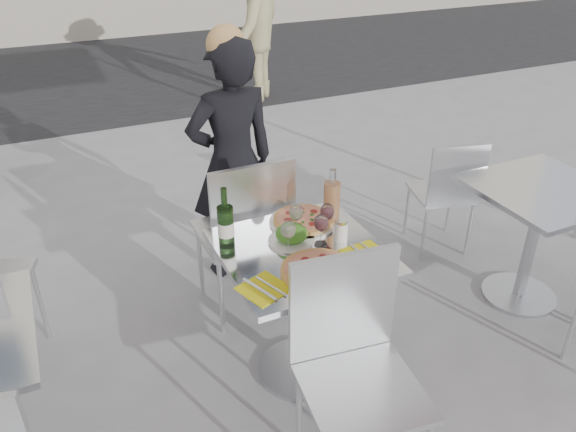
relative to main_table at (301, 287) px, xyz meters
name	(u,v)px	position (x,y,z in m)	size (l,w,h in m)	color
ground	(300,370)	(0.00, 0.00, -0.54)	(80.00, 80.00, 0.00)	slate
street_asphalt	(104,69)	(0.00, 6.50, -0.54)	(24.00, 5.00, 0.00)	black
main_table	(301,287)	(0.00, 0.00, 0.00)	(0.72, 0.72, 0.75)	#B7BABF
side_table_right	(537,221)	(1.50, 0.00, 0.00)	(0.72, 0.72, 0.75)	#B7BABF
chair_far	(247,227)	(-0.07, 0.54, 0.06)	(0.46, 0.47, 1.01)	silver
chair_near	(353,356)	(-0.04, -0.54, 0.04)	(0.50, 0.51, 0.99)	silver
side_chair_rfar	(448,188)	(1.38, 0.62, -0.05)	(0.46, 0.47, 0.83)	silver
woman_diner	(232,163)	(0.03, 1.02, 0.22)	(0.55, 0.36, 1.52)	black
pedestrian_b	(253,23)	(1.49, 4.33, 0.35)	(1.15, 0.66, 1.79)	#968D61
pizza_near	(320,271)	(-0.01, -0.19, 0.22)	(0.34, 0.34, 0.02)	#DAA655
pizza_far	(303,220)	(0.11, 0.21, 0.23)	(0.33, 0.33, 0.03)	white
salad_plate	(292,235)	(-0.01, 0.08, 0.25)	(0.22, 0.22, 0.09)	white
wine_bottle	(226,224)	(-0.30, 0.18, 0.32)	(0.07, 0.08, 0.29)	#264D1D
carafe	(332,202)	(0.24, 0.16, 0.33)	(0.08, 0.08, 0.29)	tan
sugar_shaker	(341,230)	(0.20, 0.00, 0.26)	(0.06, 0.06, 0.11)	white
wineglass_white_a	(288,231)	(-0.06, 0.02, 0.32)	(0.07, 0.07, 0.16)	white
wineglass_white_b	(296,213)	(0.04, 0.14, 0.32)	(0.07, 0.07, 0.16)	white
wineglass_red_a	(321,224)	(0.10, 0.01, 0.32)	(0.07, 0.07, 0.16)	white
wineglass_red_b	(327,213)	(0.17, 0.09, 0.32)	(0.07, 0.07, 0.16)	white
napkin_left	(264,288)	(-0.27, -0.20, 0.21)	(0.23, 0.23, 0.01)	yellow
napkin_right	(366,254)	(0.25, -0.15, 0.21)	(0.19, 0.20, 0.01)	yellow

